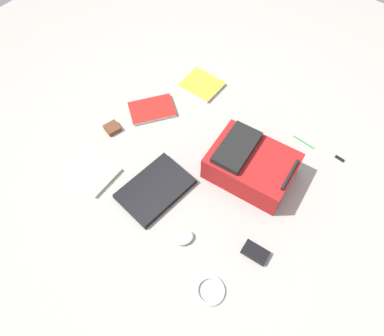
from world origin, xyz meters
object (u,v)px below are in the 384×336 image
object	(u,v)px
cable_coil	(210,291)
book_comic	(202,85)
backpack	(250,165)
usb_stick	(340,158)
computer_mouse	(184,238)
book_red	(90,171)
book_manual	(152,109)
earbud_pouch	(112,128)
pen_black	(304,142)
power_brick	(255,252)
laptop	(155,189)

from	to	relation	value
cable_coil	book_comic	bearing A→B (deg)	-140.47
backpack	usb_stick	world-z (taller)	backpack
computer_mouse	book_red	bearing A→B (deg)	29.55
book_manual	cable_coil	distance (m)	1.05
book_comic	earbud_pouch	world-z (taller)	earbud_pouch
book_comic	pen_black	bearing A→B (deg)	91.32
cable_coil	pen_black	bearing A→B (deg)	-175.70
book_comic	computer_mouse	xyz separation A→B (m)	(0.82, 0.53, 0.01)
backpack	book_red	size ratio (longest dim) A/B	1.67
backpack	book_comic	xyz separation A→B (m)	(-0.34, -0.57, -0.07)
usb_stick	computer_mouse	bearing A→B (deg)	-23.03
cable_coil	pen_black	size ratio (longest dim) A/B	0.99
book_comic	cable_coil	bearing A→B (deg)	39.53
computer_mouse	earbud_pouch	xyz separation A→B (m)	(-0.24, -0.71, -0.00)
backpack	earbud_pouch	xyz separation A→B (m)	(0.24, -0.75, -0.07)
power_brick	backpack	bearing A→B (deg)	-142.10
backpack	power_brick	world-z (taller)	backpack
book_manual	cable_coil	bearing A→B (deg)	55.70
book_comic	book_red	distance (m)	0.84
book_manual	usb_stick	bearing A→B (deg)	110.46
book_comic	cable_coil	size ratio (longest dim) A/B	1.76
cable_coil	pen_black	world-z (taller)	cable_coil
laptop	pen_black	bearing A→B (deg)	148.99
earbud_pouch	pen_black	bearing A→B (deg)	123.88
cable_coil	power_brick	distance (m)	0.26
pen_black	book_red	bearing A→B (deg)	-41.86
backpack	book_red	xyz separation A→B (m)	(0.50, -0.64, -0.07)
cable_coil	power_brick	world-z (taller)	power_brick
book_red	pen_black	distance (m)	1.15
backpack	earbud_pouch	bearing A→B (deg)	-72.51
book_red	computer_mouse	xyz separation A→B (m)	(-0.02, 0.60, 0.01)
pen_black	book_manual	bearing A→B (deg)	-66.38
book_manual	pen_black	xyz separation A→B (m)	(-0.35, 0.80, -0.01)
book_comic	book_red	bearing A→B (deg)	-4.99
earbud_pouch	book_comic	bearing A→B (deg)	162.19
usb_stick	backpack	bearing A→B (deg)	-41.15
usb_stick	book_red	bearing A→B (deg)	-47.73
power_brick	earbud_pouch	distance (m)	1.01
pen_black	cable_coil	bearing A→B (deg)	4.30
book_manual	power_brick	xyz separation A→B (m)	(0.34, 0.93, 0.00)
book_red	earbud_pouch	xyz separation A→B (m)	(-0.27, -0.11, 0.00)
backpack	pen_black	size ratio (longest dim) A/B	3.35
book_manual	cable_coil	xyz separation A→B (m)	(0.59, 0.87, -0.00)
book_red	earbud_pouch	world-z (taller)	earbud_pouch
book_comic	book_red	size ratio (longest dim) A/B	0.87
book_comic	computer_mouse	world-z (taller)	computer_mouse
earbud_pouch	cable_coil	bearing A→B (deg)	69.59
book_comic	power_brick	world-z (taller)	power_brick
backpack	laptop	size ratio (longest dim) A/B	1.17
book_manual	earbud_pouch	size ratio (longest dim) A/B	4.04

